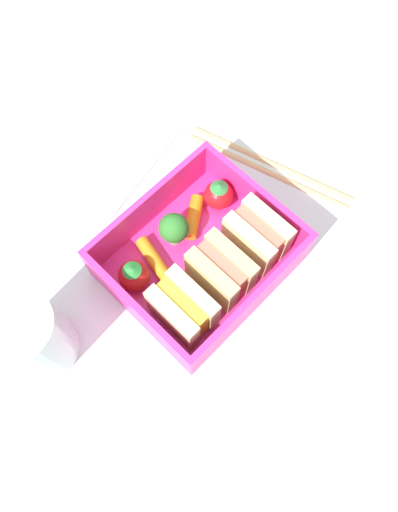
{
  "coord_description": "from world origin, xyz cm",
  "views": [
    {
      "loc": [
        12.78,
        12.59,
        48.59
      ],
      "look_at": [
        0.0,
        0.0,
        2.7
      ],
      "focal_mm": 35.0,
      "sensor_mm": 36.0,
      "label": 1
    }
  ],
  "objects": [
    {
      "name": "carrot_stick_left",
      "position": [
        -2.91,
        -3.65,
        1.91
      ],
      "size": [
        4.65,
        3.79,
        1.43
      ],
      "primitive_type": "cylinder",
      "rotation": [
        1.57,
        0.0,
        2.17
      ],
      "color": "orange",
      "rests_on": "bento_tray"
    },
    {
      "name": "ground_plane",
      "position": [
        0.0,
        0.0,
        -1.0
      ],
      "size": [
        120.0,
        120.0,
        2.0
      ],
      "primitive_type": "cube",
      "color": "silver"
    },
    {
      "name": "drinking_glass",
      "position": [
        16.53,
        -4.66,
        4.75
      ],
      "size": [
        6.6,
        6.6,
        9.51
      ],
      "primitive_type": "cylinder",
      "color": "silver",
      "rests_on": "ground_plane"
    },
    {
      "name": "carrot_stick_far_left",
      "position": [
        3.25,
        -3.02,
        1.9
      ],
      "size": [
        2.53,
        5.53,
        1.39
      ],
      "primitive_type": "cylinder",
      "rotation": [
        1.57,
        0.0,
        6.06
      ],
      "color": "orange",
      "rests_on": "bento_tray"
    },
    {
      "name": "strawberry_left",
      "position": [
        5.92,
        -3.04,
        2.87
      ],
      "size": [
        3.1,
        3.1,
        3.7
      ],
      "color": "red",
      "rests_on": "bento_tray"
    },
    {
      "name": "sandwich_left",
      "position": [
        -5.08,
        2.92,
        3.92
      ],
      "size": [
        3.97,
        5.84,
        5.44
      ],
      "color": "beige",
      "rests_on": "bento_tray"
    },
    {
      "name": "sandwich_center_left",
      "position": [
        0.0,
        2.92,
        3.92
      ],
      "size": [
        3.97,
        5.84,
        5.44
      ],
      "color": "#D6BB7C",
      "rests_on": "bento_tray"
    },
    {
      "name": "bento_tray",
      "position": [
        0.0,
        0.0,
        0.6
      ],
      "size": [
        17.04,
        14.77,
        1.2
      ],
      "primitive_type": "cube",
      "color": "#EF2F8B",
      "rests_on": "ground_plane"
    },
    {
      "name": "bento_rim",
      "position": [
        0.0,
        0.0,
        3.58
      ],
      "size": [
        17.04,
        14.77,
        4.77
      ],
      "color": "#EF2F8B",
      "rests_on": "bento_tray"
    },
    {
      "name": "chopstick_pair",
      "position": [
        -13.89,
        -2.61,
        0.35
      ],
      "size": [
        7.34,
        19.42,
        0.7
      ],
      "color": "tan",
      "rests_on": "ground_plane"
    },
    {
      "name": "strawberry_far_left",
      "position": [
        -6.28,
        -3.31,
        2.84
      ],
      "size": [
        3.05,
        3.05,
        3.65
      ],
      "color": "red",
      "rests_on": "bento_tray"
    },
    {
      "name": "folded_napkin",
      "position": [
        -2.31,
        -16.73,
        0.2
      ],
      "size": [
        14.73,
        12.63,
        0.4
      ],
      "primitive_type": "cube",
      "rotation": [
        0.0,
        0.0,
        0.2
      ],
      "color": "silver",
      "rests_on": "ground_plane"
    },
    {
      "name": "sandwich_center",
      "position": [
        5.08,
        2.92,
        3.92
      ],
      "size": [
        3.97,
        5.84,
        5.44
      ],
      "color": "beige",
      "rests_on": "bento_tray"
    },
    {
      "name": "broccoli_floret",
      "position": [
        0.15,
        -3.5,
        3.79
      ],
      "size": [
        3.03,
        3.03,
        4.3
      ],
      "color": "#80BE6E",
      "rests_on": "bento_tray"
    }
  ]
}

